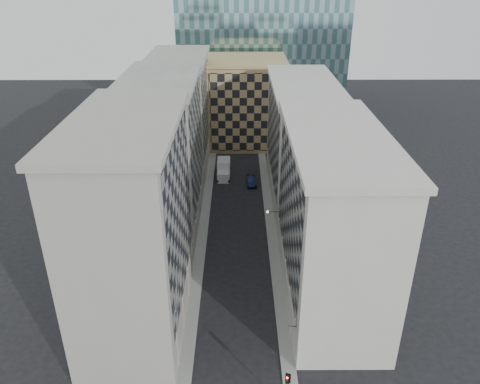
{
  "coord_description": "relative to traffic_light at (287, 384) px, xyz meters",
  "views": [
    {
      "loc": [
        0.14,
        -32.33,
        37.33
      ],
      "look_at": [
        0.37,
        14.97,
        13.76
      ],
      "focal_mm": 35.0,
      "sensor_mm": 36.0,
      "label": 1
    }
  ],
  "objects": [
    {
      "name": "sidewalk_west",
      "position": [
        -9.8,
        32.34,
        -2.94
      ],
      "size": [
        1.5,
        100.0,
        0.15
      ],
      "primitive_type": "cube",
      "color": "gray",
      "rests_on": "ground"
    },
    {
      "name": "bldg_left_b",
      "position": [
        -15.43,
        35.34,
        8.31
      ],
      "size": [
        10.8,
        22.8,
        22.7
      ],
      "color": "gray",
      "rests_on": "ground"
    },
    {
      "name": "bldg_right_b",
      "position": [
        6.34,
        44.34,
        6.84
      ],
      "size": [
        10.8,
        28.8,
        19.7
      ],
      "color": "beige",
      "rests_on": "ground"
    },
    {
      "name": "traffic_light",
      "position": [
        0.0,
        0.0,
        0.0
      ],
      "size": [
        0.49,
        0.49,
        4.0
      ],
      "rotation": [
        0.0,
        0.0,
        -0.38
      ],
      "color": "black",
      "rests_on": "sidewalk_east"
    },
    {
      "name": "bldg_left_c",
      "position": [
        -15.43,
        57.34,
        7.81
      ],
      "size": [
        10.8,
        22.8,
        21.7
      ],
      "color": "#9D978E",
      "rests_on": "ground"
    },
    {
      "name": "dark_car",
      "position": [
        -1.94,
        48.17,
        -2.27
      ],
      "size": [
        1.8,
        4.59,
        1.49
      ],
      "primitive_type": "imported",
      "rotation": [
        0.0,
        0.0,
        0.05
      ],
      "color": "#0F193A",
      "rests_on": "ground"
    },
    {
      "name": "sidewalk_east",
      "position": [
        0.7,
        32.34,
        -2.94
      ],
      "size": [
        1.5,
        100.0,
        0.15
      ],
      "primitive_type": "cube",
      "color": "gray",
      "rests_on": "ground"
    },
    {
      "name": "bldg_left_a",
      "position": [
        -15.43,
        13.34,
        8.81
      ],
      "size": [
        10.8,
        22.8,
        23.7
      ],
      "color": "#9D978E",
      "rests_on": "ground"
    },
    {
      "name": "flagpoles_left",
      "position": [
        -10.45,
        8.34,
        4.99
      ],
      "size": [
        0.1,
        6.33,
        2.33
      ],
      "color": "gray",
      "rests_on": "ground"
    },
    {
      "name": "church_tower",
      "position": [
        -4.55,
        84.34,
        23.94
      ],
      "size": [
        7.2,
        7.2,
        51.5
      ],
      "color": "#2D2823",
      "rests_on": "ground"
    },
    {
      "name": "bldg_right_a",
      "position": [
        6.33,
        17.34,
        7.31
      ],
      "size": [
        10.8,
        26.8,
        20.7
      ],
      "color": "beige",
      "rests_on": "ground"
    },
    {
      "name": "tan_block",
      "position": [
        -2.55,
        70.23,
        6.42
      ],
      "size": [
        16.8,
        14.8,
        18.8
      ],
      "color": "tan",
      "rests_on": "ground"
    },
    {
      "name": "shop_sign",
      "position": [
        0.87,
        6.07,
        0.82
      ],
      "size": [
        0.81,
        0.71,
        0.79
      ],
      "rotation": [
        0.0,
        0.0,
        -0.16
      ],
      "color": "black",
      "rests_on": "ground"
    },
    {
      "name": "bracket_lamp",
      "position": [
        -0.17,
        26.34,
        3.19
      ],
      "size": [
        1.98,
        0.36,
        0.36
      ],
      "color": "black",
      "rests_on": "ground"
    },
    {
      "name": "box_truck",
      "position": [
        -7.14,
        51.55,
        -1.61
      ],
      "size": [
        2.43,
        5.9,
        3.23
      ],
      "rotation": [
        0.0,
        0.0,
        -0.01
      ],
      "color": "silver",
      "rests_on": "ground"
    }
  ]
}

